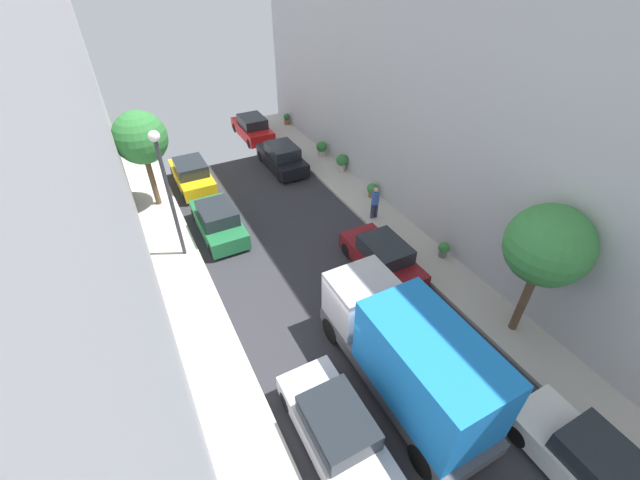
{
  "coord_description": "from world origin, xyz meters",
  "views": [
    {
      "loc": [
        -5.72,
        -7.5,
        11.74
      ],
      "look_at": [
        1.05,
        5.41,
        0.5
      ],
      "focal_mm": 22.63,
      "sensor_mm": 36.0,
      "label": 1
    }
  ],
  "objects_px": {
    "street_tree_1": "(548,246)",
    "potted_plant_1": "(321,148)",
    "potted_plant_2": "(444,249)",
    "parked_car_right_1": "(383,258)",
    "parked_car_left_1": "(335,428)",
    "lamp_post": "(165,179)",
    "parked_car_left_3": "(192,175)",
    "parked_car_right_2": "(282,158)",
    "parked_car_right_3": "(253,128)",
    "parked_car_left_2": "(218,221)",
    "potted_plant_5": "(287,119)",
    "delivery_truck": "(408,355)",
    "street_tree_0": "(140,138)",
    "potted_plant_4": "(342,161)",
    "pedestrian": "(375,202)",
    "potted_plant_3": "(372,189)",
    "parked_car_right_0": "(593,468)"
  },
  "relations": [
    {
      "from": "parked_car_left_3",
      "to": "street_tree_1",
      "type": "distance_m",
      "value": 18.12
    },
    {
      "from": "lamp_post",
      "to": "parked_car_left_2",
      "type": "bearing_deg",
      "value": 25.96
    },
    {
      "from": "delivery_truck",
      "to": "potted_plant_2",
      "type": "bearing_deg",
      "value": 38.55
    },
    {
      "from": "parked_car_left_2",
      "to": "lamp_post",
      "type": "xyz_separation_m",
      "value": [
        -1.9,
        -0.92,
        3.21
      ]
    },
    {
      "from": "street_tree_1",
      "to": "potted_plant_1",
      "type": "bearing_deg",
      "value": 88.36
    },
    {
      "from": "parked_car_left_1",
      "to": "parked_car_left_3",
      "type": "height_order",
      "value": "same"
    },
    {
      "from": "parked_car_left_3",
      "to": "delivery_truck",
      "type": "height_order",
      "value": "delivery_truck"
    },
    {
      "from": "parked_car_left_3",
      "to": "parked_car_right_2",
      "type": "bearing_deg",
      "value": -4.19
    },
    {
      "from": "potted_plant_2",
      "to": "delivery_truck",
      "type": "bearing_deg",
      "value": -141.45
    },
    {
      "from": "parked_car_right_2",
      "to": "street_tree_0",
      "type": "xyz_separation_m",
      "value": [
        -7.56,
        -0.86,
        3.11
      ]
    },
    {
      "from": "street_tree_1",
      "to": "pedestrian",
      "type": "bearing_deg",
      "value": 93.64
    },
    {
      "from": "parked_car_left_1",
      "to": "potted_plant_3",
      "type": "relative_size",
      "value": 5.23
    },
    {
      "from": "street_tree_1",
      "to": "potted_plant_4",
      "type": "bearing_deg",
      "value": 87.58
    },
    {
      "from": "parked_car_left_1",
      "to": "potted_plant_3",
      "type": "xyz_separation_m",
      "value": [
        8.27,
        10.62,
        -0.12
      ]
    },
    {
      "from": "parked_car_right_2",
      "to": "lamp_post",
      "type": "bearing_deg",
      "value": -141.88
    },
    {
      "from": "street_tree_0",
      "to": "parked_car_left_3",
      "type": "bearing_deg",
      "value": 30.09
    },
    {
      "from": "street_tree_1",
      "to": "lamp_post",
      "type": "relative_size",
      "value": 0.89
    },
    {
      "from": "parked_car_left_3",
      "to": "potted_plant_1",
      "type": "bearing_deg",
      "value": -1.0
    },
    {
      "from": "potted_plant_2",
      "to": "parked_car_right_1",
      "type": "bearing_deg",
      "value": 167.84
    },
    {
      "from": "parked_car_right_3",
      "to": "potted_plant_5",
      "type": "height_order",
      "value": "parked_car_right_3"
    },
    {
      "from": "delivery_truck",
      "to": "pedestrian",
      "type": "height_order",
      "value": "delivery_truck"
    },
    {
      "from": "parked_car_right_3",
      "to": "parked_car_left_2",
      "type": "bearing_deg",
      "value": -118.32
    },
    {
      "from": "parked_car_left_3",
      "to": "potted_plant_2",
      "type": "bearing_deg",
      "value": -54.77
    },
    {
      "from": "potted_plant_4",
      "to": "parked_car_right_3",
      "type": "bearing_deg",
      "value": 111.88
    },
    {
      "from": "potted_plant_5",
      "to": "parked_car_right_0",
      "type": "bearing_deg",
      "value": -96.52
    },
    {
      "from": "potted_plant_4",
      "to": "potted_plant_2",
      "type": "bearing_deg",
      "value": -90.65
    },
    {
      "from": "delivery_truck",
      "to": "street_tree_1",
      "type": "bearing_deg",
      "value": 0.91
    },
    {
      "from": "parked_car_left_1",
      "to": "potted_plant_2",
      "type": "distance_m",
      "value": 9.6
    },
    {
      "from": "parked_car_left_1",
      "to": "street_tree_0",
      "type": "xyz_separation_m",
      "value": [
        -2.16,
        15.33,
        3.11
      ]
    },
    {
      "from": "street_tree_0",
      "to": "potted_plant_3",
      "type": "xyz_separation_m",
      "value": [
        10.43,
        -4.71,
        -3.22
      ]
    },
    {
      "from": "parked_car_left_3",
      "to": "potted_plant_2",
      "type": "relative_size",
      "value": 5.68
    },
    {
      "from": "parked_car_left_2",
      "to": "pedestrian",
      "type": "bearing_deg",
      "value": -18.92
    },
    {
      "from": "parked_car_left_3",
      "to": "delivery_truck",
      "type": "relative_size",
      "value": 0.64
    },
    {
      "from": "parked_car_right_3",
      "to": "potted_plant_5",
      "type": "bearing_deg",
      "value": 16.12
    },
    {
      "from": "parked_car_left_3",
      "to": "lamp_post",
      "type": "bearing_deg",
      "value": -107.24
    },
    {
      "from": "parked_car_left_1",
      "to": "potted_plant_1",
      "type": "bearing_deg",
      "value": 63.36
    },
    {
      "from": "potted_plant_1",
      "to": "parked_car_right_0",
      "type": "bearing_deg",
      "value": -97.92
    },
    {
      "from": "delivery_truck",
      "to": "lamp_post",
      "type": "distance_m",
      "value": 11.21
    },
    {
      "from": "parked_car_right_2",
      "to": "street_tree_0",
      "type": "distance_m",
      "value": 8.22
    },
    {
      "from": "parked_car_right_3",
      "to": "potted_plant_1",
      "type": "height_order",
      "value": "parked_car_right_3"
    },
    {
      "from": "parked_car_left_2",
      "to": "street_tree_0",
      "type": "bearing_deg",
      "value": 118.75
    },
    {
      "from": "potted_plant_3",
      "to": "street_tree_0",
      "type": "bearing_deg",
      "value": 155.7
    },
    {
      "from": "parked_car_left_1",
      "to": "potted_plant_2",
      "type": "relative_size",
      "value": 5.68
    },
    {
      "from": "parked_car_right_3",
      "to": "potted_plant_5",
      "type": "xyz_separation_m",
      "value": [
        3.0,
        0.87,
        -0.15
      ]
    },
    {
      "from": "parked_car_left_1",
      "to": "lamp_post",
      "type": "distance_m",
      "value": 11.11
    },
    {
      "from": "parked_car_right_2",
      "to": "delivery_truck",
      "type": "relative_size",
      "value": 0.64
    },
    {
      "from": "street_tree_0",
      "to": "lamp_post",
      "type": "distance_m",
      "value": 4.88
    },
    {
      "from": "parked_car_left_3",
      "to": "lamp_post",
      "type": "xyz_separation_m",
      "value": [
        -1.9,
        -6.12,
        3.21
      ]
    },
    {
      "from": "parked_car_left_3",
      "to": "street_tree_1",
      "type": "height_order",
      "value": "street_tree_1"
    },
    {
      "from": "street_tree_0",
      "to": "parked_car_left_1",
      "type": "bearing_deg",
      "value": -81.96
    }
  ]
}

